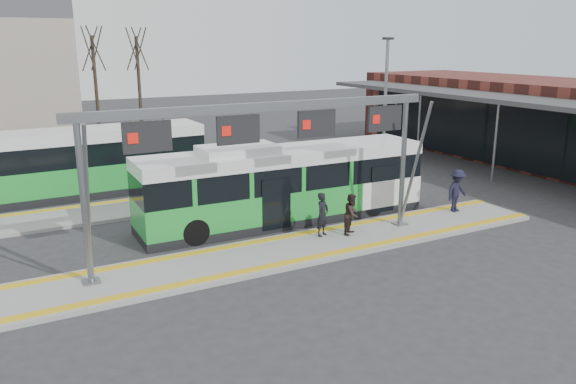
# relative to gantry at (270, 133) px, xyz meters

# --- Properties ---
(ground) EXTENTS (120.00, 120.00, 0.00)m
(ground) POSITION_rel_gantry_xyz_m (0.35, -0.25, -4.30)
(ground) COLOR #2D2D30
(ground) RESTS_ON ground
(platform_main) EXTENTS (22.00, 3.00, 0.15)m
(platform_main) POSITION_rel_gantry_xyz_m (0.35, -0.25, -4.22)
(platform_main) COLOR gray
(platform_main) RESTS_ON ground
(platform_second) EXTENTS (20.00, 3.00, 0.15)m
(platform_second) POSITION_rel_gantry_xyz_m (-3.65, 7.75, -4.22)
(platform_second) COLOR gray
(platform_second) RESTS_ON ground
(tactile_main) EXTENTS (22.00, 2.65, 0.02)m
(tactile_main) POSITION_rel_gantry_xyz_m (0.35, -0.25, -4.14)
(tactile_main) COLOR yellow
(tactile_main) RESTS_ON platform_main
(tactile_second) EXTENTS (20.00, 0.35, 0.02)m
(tactile_second) POSITION_rel_gantry_xyz_m (-3.65, 8.90, -4.14)
(tactile_second) COLOR yellow
(tactile_second) RESTS_ON platform_second
(gantry) EXTENTS (13.00, 1.68, 5.20)m
(gantry) POSITION_rel_gantry_xyz_m (0.00, 0.00, 0.00)
(gantry) COLOR slate
(gantry) RESTS_ON platform_main
(hero_bus) EXTENTS (12.29, 2.82, 3.37)m
(hero_bus) POSITION_rel_gantry_xyz_m (2.16, 3.12, -2.76)
(hero_bus) COLOR black
(hero_bus) RESTS_ON ground
(bg_bus_green) EXTENTS (12.98, 3.06, 3.23)m
(bg_bus_green) POSITION_rel_gantry_xyz_m (-5.15, 11.47, -2.70)
(bg_bus_green) COLOR black
(bg_bus_green) RESTS_ON ground
(passenger_a) EXTENTS (0.73, 0.64, 1.68)m
(passenger_a) POSITION_rel_gantry_xyz_m (2.36, 0.37, -3.31)
(passenger_a) COLOR black
(passenger_a) RESTS_ON platform_main
(passenger_b) EXTENTS (0.97, 0.93, 1.58)m
(passenger_b) POSITION_rel_gantry_xyz_m (3.46, 0.02, -3.36)
(passenger_b) COLOR #2D1F1E
(passenger_b) RESTS_ON platform_main
(passenger_c) EXTENTS (1.32, 0.93, 1.85)m
(passenger_c) POSITION_rel_gantry_xyz_m (9.14, 0.31, -3.22)
(passenger_c) COLOR black
(passenger_c) RESTS_ON platform_main
(tree_left) EXTENTS (1.40, 1.40, 8.86)m
(tree_left) POSITION_rel_gantry_xyz_m (-0.10, 31.91, 2.42)
(tree_left) COLOR #382B21
(tree_left) RESTS_ON ground
(tree_mid) EXTENTS (1.40, 1.40, 8.80)m
(tree_mid) POSITION_rel_gantry_xyz_m (3.58, 32.40, 2.37)
(tree_mid) COLOR #382B21
(tree_mid) RESTS_ON ground
(lamp_east) EXTENTS (0.50, 0.25, 7.50)m
(lamp_east) POSITION_rel_gantry_xyz_m (8.65, 4.91, -0.31)
(lamp_east) COLOR slate
(lamp_east) RESTS_ON ground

